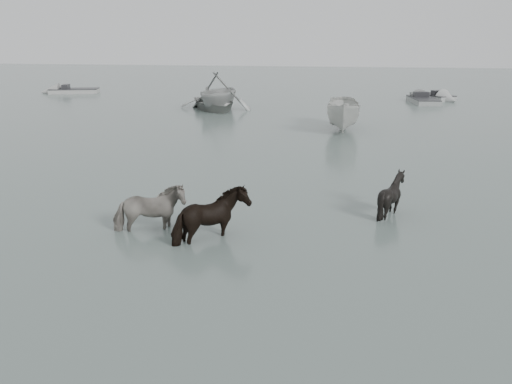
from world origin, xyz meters
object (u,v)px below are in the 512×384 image
pony_pinto (149,202)px  pony_black (392,190)px  pony_dark (212,209)px  rowboat_lead (214,101)px

pony_pinto → pony_black: pony_pinto is taller
pony_dark → rowboat_lead: pony_dark is taller
pony_black → rowboat_lead: bearing=5.8°
pony_dark → pony_black: bearing=-39.4°
pony_black → rowboat_lead: (-9.78, 19.59, -0.17)m
pony_pinto → pony_dark: 1.81m
rowboat_lead → pony_pinto: bearing=-110.6°
pony_pinto → rowboat_lead: 22.11m
rowboat_lead → pony_dark: bearing=-106.4°
pony_dark → pony_black: (4.59, 2.64, -0.12)m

